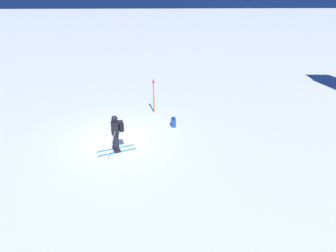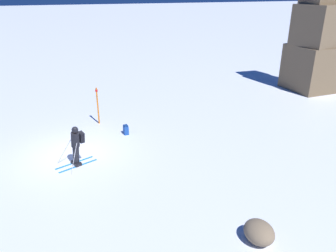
% 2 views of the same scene
% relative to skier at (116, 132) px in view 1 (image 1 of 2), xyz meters
% --- Properties ---
extents(ground_plane, '(300.00, 300.00, 0.00)m').
position_rel_skier_xyz_m(ground_plane, '(-1.17, -0.08, -1.03)').
color(ground_plane, white).
extents(skier, '(1.29, 1.77, 1.85)m').
position_rel_skier_xyz_m(skier, '(0.00, 0.00, 0.00)').
color(skier, '#1E7AC6').
rests_on(skier, ground).
extents(spare_backpack, '(0.31, 0.24, 0.50)m').
position_rel_skier_xyz_m(spare_backpack, '(-2.40, 2.67, -0.78)').
color(spare_backpack, '#194293').
rests_on(spare_backpack, ground).
extents(trail_marker, '(0.13, 0.13, 2.03)m').
position_rel_skier_xyz_m(trail_marker, '(-4.36, 1.67, 0.09)').
color(trail_marker, orange).
rests_on(trail_marker, ground).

